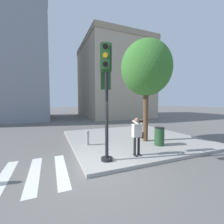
# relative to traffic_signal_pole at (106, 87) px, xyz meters

# --- Properties ---
(ground_plane) EXTENTS (160.00, 160.00, 0.00)m
(ground_plane) POSITION_rel_traffic_signal_pole_xyz_m (-0.50, -0.38, -3.04)
(ground_plane) COLOR slate
(sidewalk_corner) EXTENTS (8.00, 8.00, 0.14)m
(sidewalk_corner) POSITION_rel_traffic_signal_pole_xyz_m (3.00, 3.12, -2.97)
(sidewalk_corner) COLOR #9E9B96
(sidewalk_corner) RESTS_ON ground_plane
(traffic_signal_pole) EXTENTS (0.66, 1.19, 4.58)m
(traffic_signal_pole) POSITION_rel_traffic_signal_pole_xyz_m (0.00, 0.00, 0.00)
(traffic_signal_pole) COLOR black
(traffic_signal_pole) RESTS_ON sidewalk_corner
(person_photographer) EXTENTS (0.58, 0.54, 1.65)m
(person_photographer) POSITION_rel_traffic_signal_pole_xyz_m (1.45, 0.02, -1.91)
(person_photographer) COLOR black
(person_photographer) RESTS_ON sidewalk_corner
(street_tree) EXTENTS (2.95, 2.95, 5.95)m
(street_tree) POSITION_rel_traffic_signal_pole_xyz_m (3.24, 1.95, 1.41)
(street_tree) COLOR brown
(street_tree) RESTS_ON sidewalk_corner
(fire_hydrant) EXTENTS (0.18, 0.24, 0.81)m
(fire_hydrant) POSITION_rel_traffic_signal_pole_xyz_m (-0.18, 2.43, -2.50)
(fire_hydrant) COLOR #99999E
(fire_hydrant) RESTS_ON sidewalk_corner
(trash_bin) EXTENTS (0.54, 0.54, 0.98)m
(trash_bin) POSITION_rel_traffic_signal_pole_xyz_m (3.40, 0.89, -2.41)
(trash_bin) COLOR #234728
(trash_bin) RESTS_ON sidewalk_corner
(building_right) EXTENTS (10.27, 13.22, 12.72)m
(building_right) POSITION_rel_traffic_signal_pole_xyz_m (8.43, 19.61, 3.33)
(building_right) COLOR tan
(building_right) RESTS_ON ground_plane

